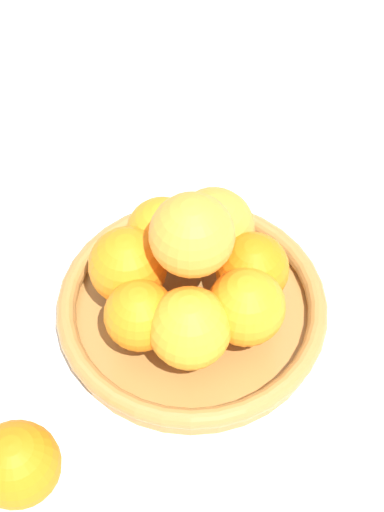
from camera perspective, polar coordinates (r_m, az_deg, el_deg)
name	(u,v)px	position (r m, az deg, el deg)	size (l,w,h in m)	color
ground_plane	(192,318)	(0.87, 0.00, -4.16)	(4.00, 4.00, 0.00)	silver
fruit_bowl	(192,309)	(0.86, 0.00, -3.54)	(0.27, 0.27, 0.03)	#A57238
orange_pile	(192,268)	(0.81, -0.03, -0.83)	(0.19, 0.19, 0.14)	orange
stray_orange	(17,464)	(0.77, -11.58, -13.46)	(0.08, 0.08, 0.08)	orange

